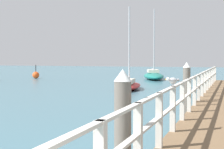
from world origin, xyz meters
The scene contains 7 objects.
pier_railing centered at (-1.12, 13.46, 1.13)m, with size 0.12×25.44×1.05m.
dock_piling_near centered at (-1.50, 4.44, 1.01)m, with size 0.29×0.29×2.01m.
dock_piling_far centered at (-1.50, 12.71, 1.01)m, with size 0.29×0.29×2.01m.
seagull_foreground centered at (-1.12, 7.09, 1.67)m, with size 0.27×0.44×0.21m.
boat_2 centered at (-7.36, 34.06, 0.39)m, with size 3.58×6.31×6.85m.
boat_3 centered at (-6.54, 22.29, 0.31)m, with size 2.03×4.85×5.60m.
channel_buoy centered at (-19.16, 31.66, 0.36)m, with size 0.70×0.70×1.40m.
Camera 1 is at (0.22, -1.19, 2.20)m, focal length 58.37 mm.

